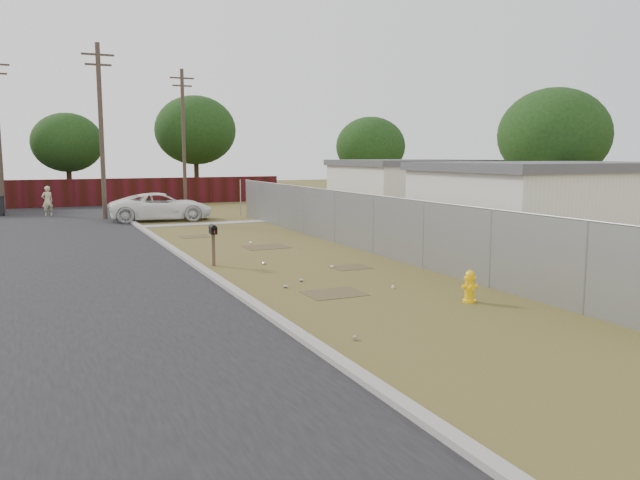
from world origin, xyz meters
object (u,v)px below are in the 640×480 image
mailbox (213,233)px  pickup_truck (162,207)px  pedestrian (47,201)px  fire_hydrant (470,287)px

mailbox → pickup_truck: pickup_truck is taller
mailbox → pedestrian: (-4.24, 19.12, -0.18)m
fire_hydrant → pickup_truck: pickup_truck is taller
fire_hydrant → pedestrian: size_ratio=0.47×
mailbox → pedestrian: bearing=102.5°
mailbox → pickup_truck: bearing=85.8°
fire_hydrant → pedestrian: 27.46m
fire_hydrant → pedestrian: (-8.34, 26.16, 0.47)m
pickup_truck → pedestrian: bearing=53.1°
pickup_truck → mailbox: bearing=-177.5°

